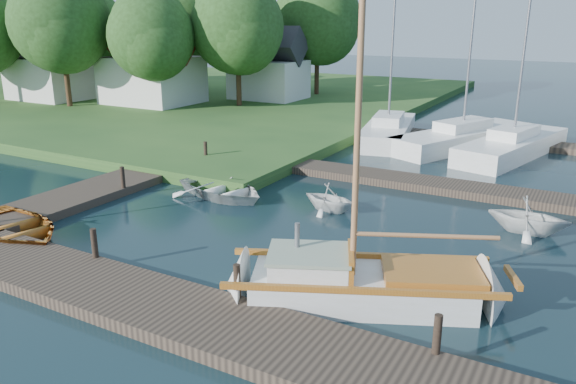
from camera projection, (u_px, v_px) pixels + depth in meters
The scene contains 28 objects.
ground at pixel (288, 228), 17.61m from camera, with size 160.00×160.00×0.00m, color black.
near_dock at pixel (157, 306), 12.57m from camera, with size 18.00×2.20×0.30m, color #2C241D.
left_dock at pixel (142, 175), 22.97m from camera, with size 2.20×18.00×0.30m, color #2C241D.
far_dock at pixel (413, 182), 22.04m from camera, with size 14.00×1.60×0.30m, color #2C241D.
shore at pixel (132, 90), 48.94m from camera, with size 50.00×40.00×0.50m, color #264B1F.
mooring_post_1 at pixel (94, 243), 14.64m from camera, with size 0.16×0.16×0.80m, color black.
mooring_post_2 at pixel (237, 281), 12.54m from camera, with size 0.16×0.16×0.80m, color black.
mooring_post_3 at pixel (437, 334), 10.44m from camera, with size 0.16×0.16×0.80m, color black.
mooring_post_4 at pixel (123, 177), 20.68m from camera, with size 0.16×0.16×0.80m, color black.
mooring_post_5 at pixel (206, 151), 24.84m from camera, with size 0.16×0.16×0.80m, color black.
sailboat at pixel (368, 288), 13.00m from camera, with size 7.32×4.74×9.83m.
dinghy at pixel (13, 224), 16.74m from camera, with size 2.97×4.15×0.86m, color #924F1A.
tender_a at pixel (222, 186), 20.61m from camera, with size 2.72×3.81×0.79m, color silver.
tender_b at pixel (330, 196), 19.09m from camera, with size 1.73×2.00×1.06m, color silver.
tender_d at pixel (529, 213), 17.10m from camera, with size 2.05×2.37×1.25m, color silver.
marina_boat_0 at pixel (388, 130), 30.15m from camera, with size 3.80×8.06×11.21m.
marina_boat_1 at pixel (462, 136), 28.49m from camera, with size 5.59×9.12×10.32m.
marina_boat_2 at pixel (513, 144), 26.71m from camera, with size 4.18×8.71×10.63m.
house_a at pixel (152, 68), 39.40m from camera, with size 6.30×5.00×6.29m.
house_b at pixel (51, 68), 41.53m from camera, with size 5.77×4.50×5.79m.
house_c at pixel (269, 70), 41.70m from camera, with size 5.25×4.00×5.28m.
tree_1 at pixel (61, 21), 37.05m from camera, with size 6.70×6.70×9.20m.
tree_2 at pixel (152, 35), 36.16m from camera, with size 5.83×5.75×7.82m.
tree_3 at pixel (238, 26), 37.45m from camera, with size 6.41×6.38×8.74m.
tree_4 at pixel (182, 17), 44.35m from camera, with size 7.01×7.01×9.66m.
tree_5 at pixel (92, 29), 46.71m from camera, with size 6.00×5.94×8.10m.
tree_6 at pixel (2, 26), 46.12m from camera, with size 6.24×6.20×8.46m.
tree_7 at pixel (318, 19), 43.06m from camera, with size 6.83×6.83×9.38m.
Camera 1 is at (8.07, -14.36, 6.33)m, focal length 35.00 mm.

